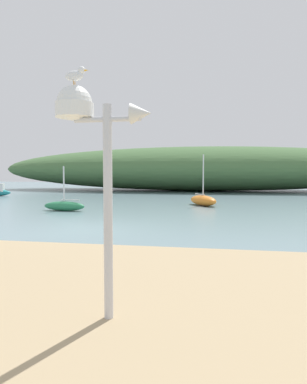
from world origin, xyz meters
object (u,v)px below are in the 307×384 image
object	(u,v)px
mast_structure	(88,127)
sailboat_east_reach	(64,206)
sailboat_west_reach	(203,200)
seagull_on_radar	(75,75)

from	to	relation	value
mast_structure	sailboat_east_reach	size ratio (longest dim) A/B	1.23
sailboat_west_reach	sailboat_east_reach	world-z (taller)	sailboat_west_reach
mast_structure	sailboat_west_reach	distance (m)	17.80
sailboat_west_reach	seagull_on_radar	bearing A→B (deg)	-93.91
seagull_on_radar	sailboat_east_reach	world-z (taller)	seagull_on_radar
mast_structure	sailboat_west_reach	world-z (taller)	sailboat_west_reach
seagull_on_radar	sailboat_east_reach	size ratio (longest dim) A/B	0.13
mast_structure	sailboat_west_reach	size ratio (longest dim) A/B	0.93
sailboat_east_reach	seagull_on_radar	bearing A→B (deg)	-64.14
seagull_on_radar	sailboat_west_reach	bearing A→B (deg)	86.09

